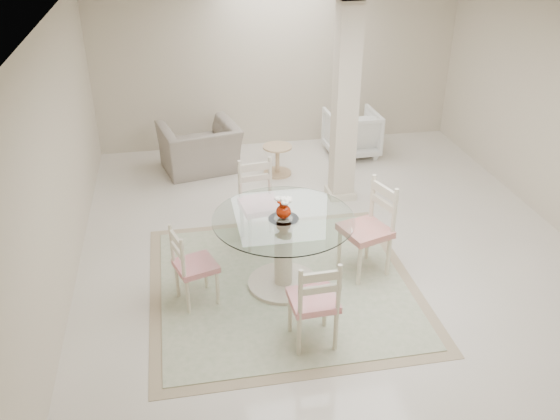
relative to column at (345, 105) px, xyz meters
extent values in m
plane|color=white|center=(-0.50, -1.30, -1.35)|extent=(7.00, 7.00, 0.00)
cube|color=beige|center=(-0.50, 2.20, 0.00)|extent=(6.00, 0.02, 2.70)
cube|color=beige|center=(-0.50, -4.80, 0.00)|extent=(6.00, 0.02, 2.70)
cube|color=beige|center=(-3.50, -1.30, 0.00)|extent=(0.02, 7.00, 2.70)
cube|color=white|center=(-0.50, -1.30, 1.35)|extent=(6.00, 7.00, 0.02)
cube|color=beige|center=(0.00, 0.00, 0.00)|extent=(0.30, 0.30, 2.70)
cube|color=tan|center=(-1.22, -2.01, -1.35)|extent=(2.92, 2.92, 0.01)
cube|color=beige|center=(-1.22, -2.01, -1.34)|extent=(2.67, 2.67, 0.01)
cylinder|color=beige|center=(-1.22, -2.01, -1.32)|extent=(0.78, 0.78, 0.06)
cylinder|color=beige|center=(-1.22, -2.01, -0.90)|extent=(0.20, 0.20, 0.80)
cylinder|color=beige|center=(-1.22, -2.01, -0.52)|extent=(0.32, 0.32, 0.03)
cylinder|color=white|center=(-1.22, -2.01, -0.49)|extent=(1.49, 1.49, 0.01)
ellipsoid|color=#A41F05|center=(-1.22, -2.01, -0.41)|extent=(0.16, 0.16, 0.15)
cylinder|color=#A41F05|center=(-1.22, -2.01, -0.32)|extent=(0.09, 0.09, 0.04)
cylinder|color=#A41F05|center=(-1.22, -2.01, -0.29)|extent=(0.14, 0.14, 0.02)
ellipsoid|color=white|center=(-1.22, -2.01, -0.27)|extent=(0.09, 0.09, 0.04)
ellipsoid|color=white|center=(-1.17, -1.99, -0.28)|extent=(0.09, 0.09, 0.04)
ellipsoid|color=white|center=(-1.26, -1.98, -0.27)|extent=(0.09, 0.09, 0.04)
ellipsoid|color=white|center=(-1.21, -2.06, -0.28)|extent=(0.09, 0.09, 0.04)
ellipsoid|color=white|center=(-1.18, -2.04, -0.27)|extent=(0.09, 0.09, 0.04)
cylinder|color=#F2E7C7|center=(-0.52, -1.78, -1.10)|extent=(0.05, 0.05, 0.51)
cylinder|color=#F2E7C7|center=(-0.40, -2.16, -1.10)|extent=(0.05, 0.05, 0.51)
cylinder|color=#F2E7C7|center=(-0.15, -1.66, -1.10)|extent=(0.05, 0.05, 0.51)
cylinder|color=#F2E7C7|center=(-0.02, -2.03, -1.10)|extent=(0.05, 0.05, 0.51)
cube|color=red|center=(-0.27, -1.91, -0.81)|extent=(0.61, 0.61, 0.08)
cube|color=#F2E7C7|center=(-0.06, -1.84, -0.44)|extent=(0.18, 0.43, 0.59)
cylinder|color=beige|center=(-1.48, -1.28, -1.11)|extent=(0.05, 0.05, 0.48)
cylinder|color=beige|center=(-1.11, -1.23, -1.11)|extent=(0.05, 0.05, 0.48)
cylinder|color=beige|center=(-1.53, -0.90, -1.11)|extent=(0.05, 0.05, 0.48)
cylinder|color=beige|center=(-1.16, -0.85, -1.11)|extent=(0.05, 0.05, 0.48)
cube|color=red|center=(-1.32, -1.07, -0.83)|extent=(0.52, 0.52, 0.07)
cube|color=beige|center=(-1.35, -0.86, -0.48)|extent=(0.42, 0.10, 0.57)
cylinder|color=beige|center=(-1.96, -2.22, -1.14)|extent=(0.04, 0.04, 0.42)
cylinder|color=beige|center=(-2.06, -1.91, -1.14)|extent=(0.04, 0.04, 0.42)
cylinder|color=beige|center=(-2.27, -2.32, -1.14)|extent=(0.04, 0.04, 0.42)
cylinder|color=beige|center=(-2.37, -2.01, -1.14)|extent=(0.04, 0.04, 0.42)
cube|color=#B1121C|center=(-2.16, -2.11, -0.90)|extent=(0.50, 0.50, 0.06)
cube|color=beige|center=(-2.33, -2.17, -0.60)|extent=(0.15, 0.36, 0.49)
cylinder|color=beige|center=(-0.94, -2.77, -1.12)|extent=(0.04, 0.04, 0.45)
cylinder|color=beige|center=(-1.30, -2.78, -1.12)|extent=(0.04, 0.04, 0.45)
cylinder|color=beige|center=(-0.93, -3.12, -1.12)|extent=(0.04, 0.04, 0.45)
cylinder|color=beige|center=(-1.28, -3.14, -1.12)|extent=(0.04, 0.04, 0.45)
cube|color=#B5131E|center=(-1.11, -2.95, -0.86)|extent=(0.45, 0.45, 0.07)
cube|color=beige|center=(-1.11, -3.15, -0.53)|extent=(0.40, 0.06, 0.53)
imported|color=gray|center=(-1.91, 1.27, -0.98)|extent=(1.32, 1.21, 0.73)
imported|color=white|center=(0.58, 1.45, -0.98)|extent=(0.83, 0.85, 0.75)
cylinder|color=#D9B586|center=(-0.75, 0.90, -1.33)|extent=(0.43, 0.43, 0.04)
cylinder|color=#D9B586|center=(-0.75, 0.90, -1.12)|extent=(0.06, 0.06, 0.41)
cylinder|color=#D9B586|center=(-0.75, 0.90, -0.90)|extent=(0.44, 0.44, 0.03)
camera|label=1|loc=(-2.23, -7.30, 2.52)|focal=38.00mm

